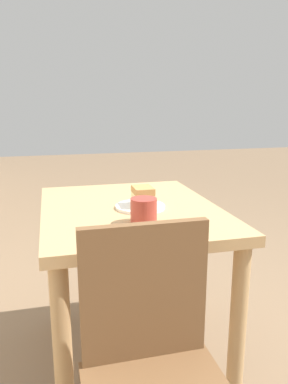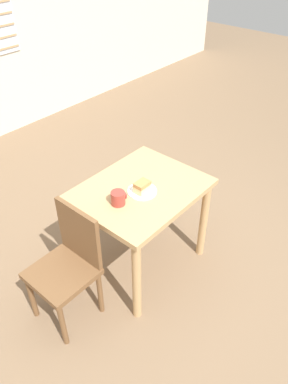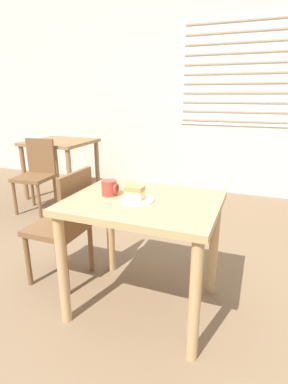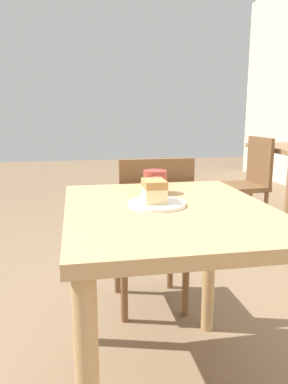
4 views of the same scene
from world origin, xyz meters
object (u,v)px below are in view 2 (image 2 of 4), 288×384
plate (142,191)px  chair_near_window (69,263)px  coffee_mug (118,198)px  dining_table_near (141,202)px  cake_slice (142,187)px

plate → chair_near_window: bearing=169.9°
plate → coffee_mug: size_ratio=1.98×
chair_near_window → coffee_mug: chair_near_window is taller
dining_table_near → chair_near_window: (-0.63, 0.07, -0.15)m
dining_table_near → coffee_mug: bearing=-179.6°
cake_slice → plate: bearing=41.2°
coffee_mug → plate: bearing=-10.4°
chair_near_window → plate: size_ratio=4.19×
plate → coffee_mug: coffee_mug is taller
chair_near_window → dining_table_near: bearing=83.6°
plate → cake_slice: size_ratio=1.93×
chair_near_window → plate: bearing=79.9°
dining_table_near → chair_near_window: chair_near_window is taller
dining_table_near → cake_slice: 0.19m
plate → coffee_mug: bearing=169.6°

